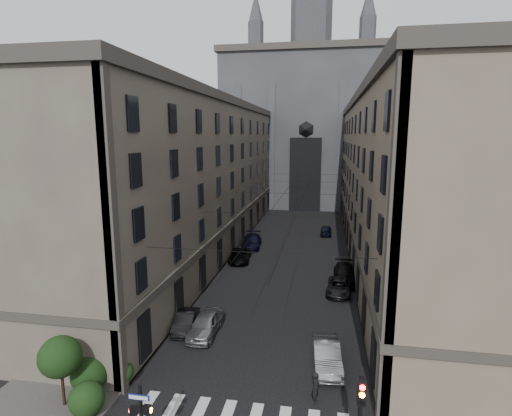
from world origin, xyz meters
The scene contains 16 objects.
sidewalk_left centered at (-10.50, 36.00, 0.07)m, with size 7.00×80.00×0.15m, color #383533.
sidewalk_right centered at (10.50, 36.00, 0.07)m, with size 7.00×80.00×0.15m, color #383533.
building_left centered at (-13.44, 36.00, 9.34)m, with size 13.60×60.60×18.85m.
building_right centered at (13.44, 36.00, 9.34)m, with size 13.60×60.60×18.85m.
gothic_tower centered at (0.00, 74.96, 17.80)m, with size 35.00×23.00×58.00m.
shrub_cluster centered at (-8.72, 5.01, 1.80)m, with size 3.90×4.40×3.90m.
tram_wires centered at (0.00, 35.63, 7.25)m, with size 14.00×60.00×0.43m.
car_left_near centered at (-4.41, 13.52, 0.79)m, with size 1.86×4.63×1.58m, color gray.
car_left_midnear centered at (-6.07, 13.94, 0.65)m, with size 1.38×3.97×1.31m, color black.
car_left_midfar centered at (-5.63, 30.87, 0.69)m, with size 2.29×4.96×1.38m, color black.
car_left_far centered at (-5.34, 36.84, 0.82)m, with size 2.30×5.65×1.64m, color black.
car_right_near centered at (4.36, 10.89, 0.78)m, with size 1.65×4.73×1.56m, color gray.
car_right_midnear centered at (5.45, 23.07, 0.65)m, with size 2.14×4.65×1.29m, color black.
car_right_midfar centered at (6.20, 26.28, 0.79)m, with size 2.22×5.46×1.58m, color black.
car_right_far centered at (4.20, 45.20, 0.66)m, with size 1.56×3.88×1.32m, color black.
pedestrian centered at (3.79, 7.20, 0.90)m, with size 0.66×0.43×1.80m, color black.
Camera 1 is at (3.98, -12.61, 14.39)m, focal length 28.00 mm.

